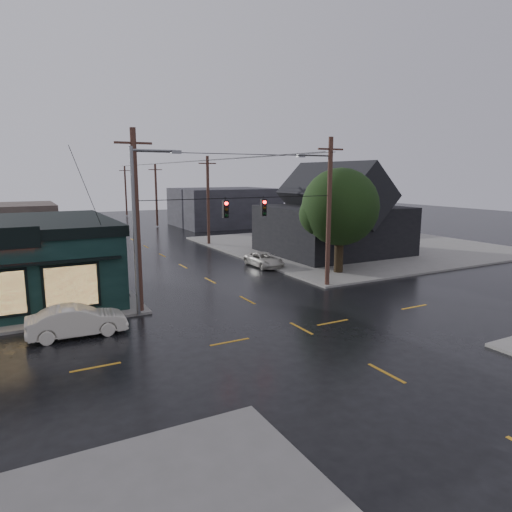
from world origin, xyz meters
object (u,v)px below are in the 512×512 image
utility_pole_ne (327,286)px  utility_pole_nw (141,313)px  corner_tree (340,207)px  sedan_cream (77,321)px  suv_silver (264,260)px

utility_pole_ne → utility_pole_nw: bearing=180.0°
corner_tree → utility_pole_nw: (-16.29, -2.91, -5.22)m
utility_pole_ne → sedan_cream: size_ratio=2.22×
suv_silver → utility_pole_ne: bearing=-87.7°
sedan_cream → corner_tree: bearing=-73.5°
corner_tree → utility_pole_nw: corner_tree is taller
utility_pole_ne → suv_silver: size_ratio=2.38×
utility_pole_nw → utility_pole_ne: 13.00m
utility_pole_ne → suv_silver: utility_pole_ne is taller
corner_tree → utility_pole_nw: 17.35m
utility_pole_ne → suv_silver: 8.11m
corner_tree → suv_silver: size_ratio=1.89×
corner_tree → suv_silver: 7.90m
utility_pole_nw → suv_silver: size_ratio=2.38×
utility_pole_ne → corner_tree: bearing=41.5°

